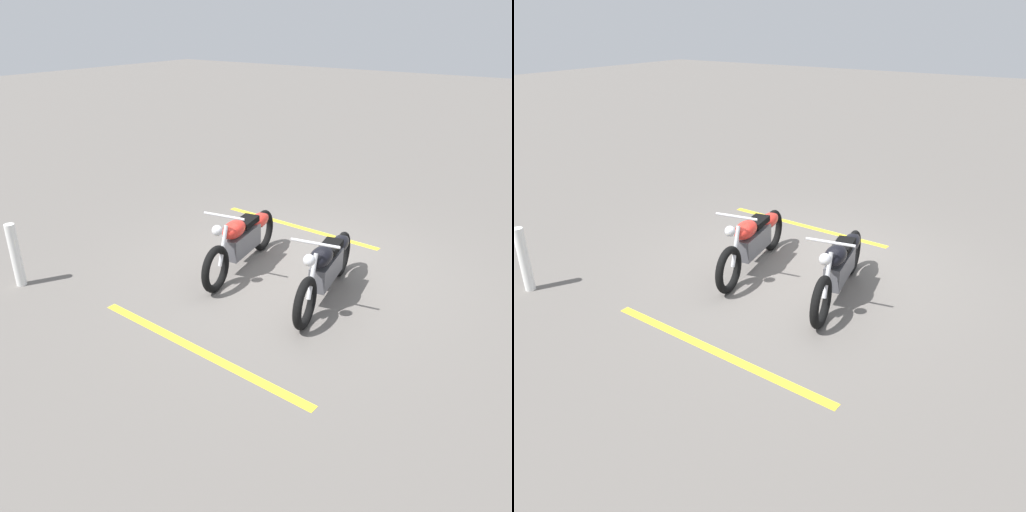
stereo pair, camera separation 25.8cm
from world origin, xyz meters
TOP-DOWN VIEW (x-y plane):
  - ground_plane at (0.00, 0.00)m, footprint 60.00×60.00m
  - motorcycle_bright_foreground at (0.42, -0.75)m, footprint 2.21×0.72m
  - motorcycle_dark_foreground at (0.50, 0.72)m, footprint 2.21×0.73m
  - bollard_post at (2.75, -2.98)m, footprint 0.14×0.14m
  - parking_stripe_near at (-1.47, -0.90)m, footprint 0.27×3.20m
  - parking_stripe_mid at (2.47, 0.13)m, footprint 0.27×3.20m

SIDE VIEW (x-z plane):
  - ground_plane at x=0.00m, z-range 0.00..0.00m
  - parking_stripe_near at x=-1.47m, z-range 0.00..0.01m
  - parking_stripe_mid at x=2.47m, z-range 0.00..0.01m
  - motorcycle_bright_foreground at x=0.42m, z-range -0.06..0.98m
  - motorcycle_dark_foreground at x=0.50m, z-range -0.06..0.98m
  - bollard_post at x=2.75m, z-range 0.00..0.93m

